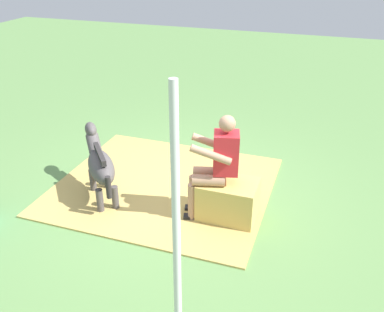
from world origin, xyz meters
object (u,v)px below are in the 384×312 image
(person_seated, at_px, (216,163))
(pony_standing, at_px, (100,164))
(hay_bale, at_px, (228,200))
(tent_pole_left, at_px, (177,246))

(person_seated, bearing_deg, pony_standing, 2.06)
(hay_bale, distance_m, pony_standing, 1.78)
(person_seated, height_order, pony_standing, person_seated)
(hay_bale, relative_size, tent_pole_left, 0.29)
(hay_bale, height_order, person_seated, person_seated)
(person_seated, relative_size, tent_pole_left, 0.56)
(hay_bale, xyz_separation_m, person_seated, (0.16, 0.03, 0.52))
(person_seated, xyz_separation_m, tent_pole_left, (-0.32, 2.15, 0.46))
(hay_bale, bearing_deg, pony_standing, 2.86)
(person_seated, xyz_separation_m, pony_standing, (1.60, 0.06, -0.26))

